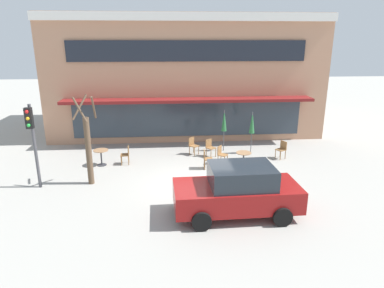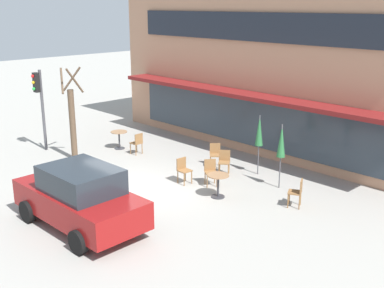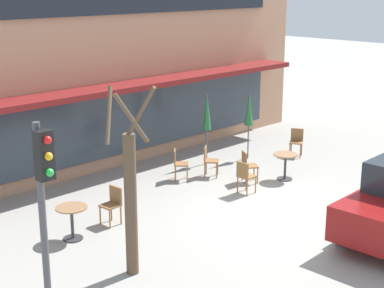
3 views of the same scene
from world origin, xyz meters
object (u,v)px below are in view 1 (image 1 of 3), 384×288
at_px(cafe_chair_3, 193,145).
at_px(traffic_light_pole, 32,133).
at_px(patio_umbrella_green_folded, 252,123).
at_px(street_tree, 88,146).
at_px(cafe_table_near_wall, 101,155).
at_px(cafe_chair_0, 126,154).
at_px(parked_sedan, 238,191).
at_px(cafe_table_streetside, 244,157).
at_px(patio_umbrella_cream_folded, 224,121).
at_px(cafe_chair_1, 282,148).
at_px(cafe_chair_5, 210,147).
at_px(cafe_chair_2, 207,158).
at_px(cafe_chair_4, 221,154).

height_order(cafe_chair_3, traffic_light_pole, traffic_light_pole).
bearing_deg(patio_umbrella_green_folded, street_tree, -156.14).
bearing_deg(cafe_table_near_wall, traffic_light_pole, -130.08).
distance_m(cafe_chair_0, parked_sedan, 6.77).
bearing_deg(cafe_table_near_wall, cafe_table_streetside, -7.66).
relative_size(patio_umbrella_green_folded, patio_umbrella_cream_folded, 1.00).
height_order(cafe_chair_1, street_tree, street_tree).
relative_size(patio_umbrella_green_folded, parked_sedan, 0.52).
bearing_deg(street_tree, cafe_table_near_wall, 88.40).
relative_size(cafe_table_streetside, cafe_chair_5, 0.85).
bearing_deg(cafe_chair_3, cafe_chair_2, -77.57).
distance_m(cafe_chair_0, cafe_chair_3, 3.49).
bearing_deg(cafe_chair_3, cafe_chair_5, -25.23).
relative_size(cafe_table_near_wall, traffic_light_pole, 0.22).
bearing_deg(traffic_light_pole, parked_sedan, -20.14).
distance_m(parked_sedan, traffic_light_pole, 8.10).
xyz_separation_m(cafe_chair_1, cafe_chair_4, (-3.14, -0.55, 0.00)).
relative_size(patio_umbrella_cream_folded, cafe_chair_2, 2.47).
xyz_separation_m(cafe_chair_0, cafe_chair_2, (3.74, -0.89, 0.00)).
height_order(patio_umbrella_cream_folded, parked_sedan, patio_umbrella_cream_folded).
bearing_deg(cafe_table_streetside, patio_umbrella_green_folded, 67.48).
distance_m(cafe_chair_0, cafe_chair_1, 7.65).
relative_size(parked_sedan, traffic_light_pole, 1.25).
bearing_deg(street_tree, cafe_table_streetside, 10.55).
distance_m(cafe_chair_0, traffic_light_pole, 4.45).
bearing_deg(cafe_chair_5, cafe_chair_4, -70.63).
distance_m(cafe_chair_0, cafe_chair_4, 4.53).
relative_size(cafe_chair_0, cafe_chair_2, 1.00).
height_order(cafe_table_near_wall, patio_umbrella_green_folded, patio_umbrella_green_folded).
bearing_deg(cafe_chair_2, patio_umbrella_cream_folded, 64.53).
height_order(cafe_chair_0, cafe_chair_1, same).
bearing_deg(cafe_table_near_wall, cafe_chair_0, 3.33).
bearing_deg(traffic_light_pole, street_tree, 8.71).
bearing_deg(cafe_chair_3, cafe_chair_4, -51.02).
height_order(patio_umbrella_green_folded, cafe_chair_2, patio_umbrella_green_folded).
height_order(cafe_table_near_wall, cafe_chair_0, cafe_chair_0).
relative_size(patio_umbrella_cream_folded, traffic_light_pole, 0.65).
height_order(cafe_chair_0, cafe_chair_4, same).
bearing_deg(cafe_chair_4, patio_umbrella_cream_folded, 77.55).
bearing_deg(cafe_chair_4, cafe_chair_5, 109.37).
bearing_deg(cafe_chair_4, cafe_chair_2, -144.79).
distance_m(patio_umbrella_cream_folded, cafe_chair_2, 3.05).
relative_size(cafe_table_streetside, cafe_chair_4, 0.85).
bearing_deg(cafe_chair_2, cafe_chair_3, 102.43).
height_order(cafe_chair_4, street_tree, street_tree).
xyz_separation_m(patio_umbrella_cream_folded, cafe_chair_3, (-1.68, -0.49, -1.10)).
bearing_deg(traffic_light_pole, cafe_table_near_wall, 49.92).
bearing_deg(cafe_chair_2, cafe_chair_5, 77.27).
xyz_separation_m(cafe_table_near_wall, cafe_table_streetside, (6.62, -0.89, 0.00)).
relative_size(cafe_table_near_wall, patio_umbrella_cream_folded, 0.35).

